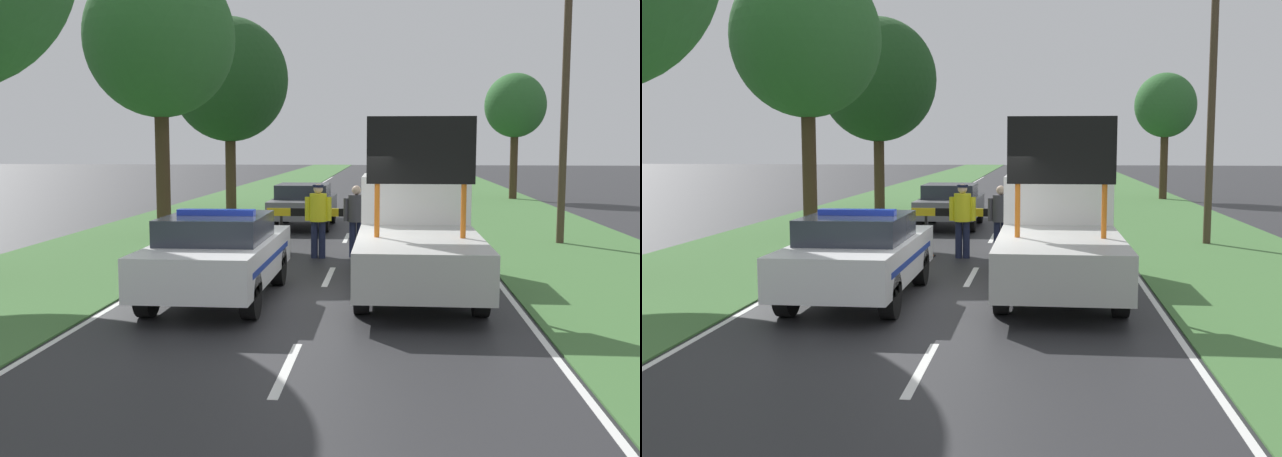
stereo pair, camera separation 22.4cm
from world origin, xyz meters
The scene contains 20 objects.
ground_plane centered at (0.00, 0.00, 0.00)m, with size 160.00×160.00×0.00m, color #28282B.
lane_markings centered at (0.00, 14.71, 0.00)m, with size 6.82×65.22×0.01m.
grass_verge_left centered at (-5.83, 20.00, 0.02)m, with size 4.74×120.00×0.03m.
grass_verge_right centered at (5.83, 20.00, 0.02)m, with size 4.74×120.00×0.03m.
police_car centered at (-1.73, -0.11, 0.80)m, with size 1.90×4.69×1.59m.
work_truck centered at (1.73, 1.27, 1.01)m, with size 2.11×5.82×3.16m.
road_barrier centered at (-0.02, 5.50, 0.94)m, with size 3.56×0.08×1.12m.
police_officer centered at (-0.46, 4.74, 1.05)m, with size 0.63×0.40×1.76m.
pedestrian_civilian centered at (0.44, 4.95, 1.01)m, with size 0.62×0.39×1.72m.
traffic_cone_near_police centered at (-2.88, 3.99, 0.32)m, with size 0.48×0.48×0.66m.
traffic_cone_centre_front centered at (1.31, 6.72, 0.29)m, with size 0.42×0.42×0.58m.
traffic_cone_near_truck centered at (2.33, 5.69, 0.27)m, with size 0.39×0.39×0.54m.
traffic_cone_behind_barrier centered at (-1.31, 4.83, 0.25)m, with size 0.36×0.36×0.50m.
queued_car_suv_grey centered at (-1.54, 11.21, 0.76)m, with size 1.84×4.23×1.41m.
queued_car_sedan_silver centered at (1.76, 17.13, 0.78)m, with size 1.71×3.92×1.52m.
queued_car_van_white centered at (1.66, 23.84, 0.85)m, with size 1.74×4.22×1.61m.
roadside_tree_near_left centered at (7.17, 24.18, 4.46)m, with size 2.91×2.91×6.04m.
roadside_tree_mid_left centered at (-5.24, 8.16, 5.62)m, with size 4.22×4.22×7.86m.
roadside_tree_mid_right centered at (-5.14, 16.84, 5.19)m, with size 4.65×4.65×7.65m.
utility_pole centered at (5.83, 7.84, 4.53)m, with size 1.20×0.20×8.83m.
Camera 1 is at (1.22, -12.74, 2.72)m, focal length 42.00 mm.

